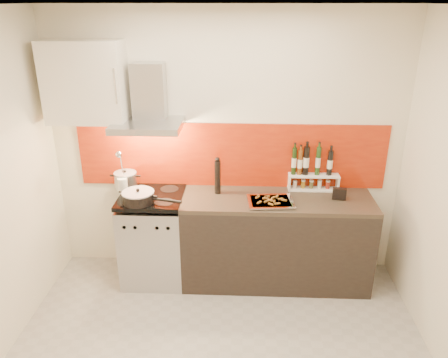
{
  "coord_description": "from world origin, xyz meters",
  "views": [
    {
      "loc": [
        0.16,
        -2.64,
        2.64
      ],
      "look_at": [
        0.0,
        0.95,
        1.15
      ],
      "focal_mm": 35.0,
      "sensor_mm": 36.0,
      "label": 1
    }
  ],
  "objects_px": {
    "saute_pan": "(139,197)",
    "pepper_mill": "(218,176)",
    "counter": "(276,240)",
    "baking_tray": "(270,201)",
    "stock_pot": "(126,180)",
    "range_stove": "(154,238)"
  },
  "relations": [
    {
      "from": "counter",
      "to": "stock_pot",
      "type": "relative_size",
      "value": 8.21
    },
    {
      "from": "saute_pan",
      "to": "baking_tray",
      "type": "height_order",
      "value": "saute_pan"
    },
    {
      "from": "counter",
      "to": "stock_pot",
      "type": "height_order",
      "value": "stock_pot"
    },
    {
      "from": "pepper_mill",
      "to": "counter",
      "type": "bearing_deg",
      "value": -9.53
    },
    {
      "from": "counter",
      "to": "stock_pot",
      "type": "distance_m",
      "value": 1.58
    },
    {
      "from": "range_stove",
      "to": "stock_pot",
      "type": "xyz_separation_m",
      "value": [
        -0.28,
        0.16,
        0.55
      ]
    },
    {
      "from": "stock_pot",
      "to": "pepper_mill",
      "type": "bearing_deg",
      "value": -3.96
    },
    {
      "from": "range_stove",
      "to": "baking_tray",
      "type": "bearing_deg",
      "value": -4.99
    },
    {
      "from": "stock_pot",
      "to": "range_stove",
      "type": "bearing_deg",
      "value": -30.33
    },
    {
      "from": "pepper_mill",
      "to": "baking_tray",
      "type": "height_order",
      "value": "pepper_mill"
    },
    {
      "from": "counter",
      "to": "pepper_mill",
      "type": "distance_m",
      "value": 0.86
    },
    {
      "from": "saute_pan",
      "to": "pepper_mill",
      "type": "distance_m",
      "value": 0.76
    },
    {
      "from": "range_stove",
      "to": "pepper_mill",
      "type": "height_order",
      "value": "pepper_mill"
    },
    {
      "from": "baking_tray",
      "to": "saute_pan",
      "type": "bearing_deg",
      "value": -177.31
    },
    {
      "from": "saute_pan",
      "to": "baking_tray",
      "type": "relative_size",
      "value": 1.28
    },
    {
      "from": "stock_pot",
      "to": "saute_pan",
      "type": "height_order",
      "value": "stock_pot"
    },
    {
      "from": "stock_pot",
      "to": "pepper_mill",
      "type": "height_order",
      "value": "pepper_mill"
    },
    {
      "from": "range_stove",
      "to": "saute_pan",
      "type": "relative_size",
      "value": 1.62
    },
    {
      "from": "counter",
      "to": "baking_tray",
      "type": "relative_size",
      "value": 4.1
    },
    {
      "from": "saute_pan",
      "to": "pepper_mill",
      "type": "xyz_separation_m",
      "value": [
        0.7,
        0.26,
        0.12
      ]
    },
    {
      "from": "counter",
      "to": "baking_tray",
      "type": "bearing_deg",
      "value": -126.1
    },
    {
      "from": "stock_pot",
      "to": "pepper_mill",
      "type": "relative_size",
      "value": 0.6
    }
  ]
}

